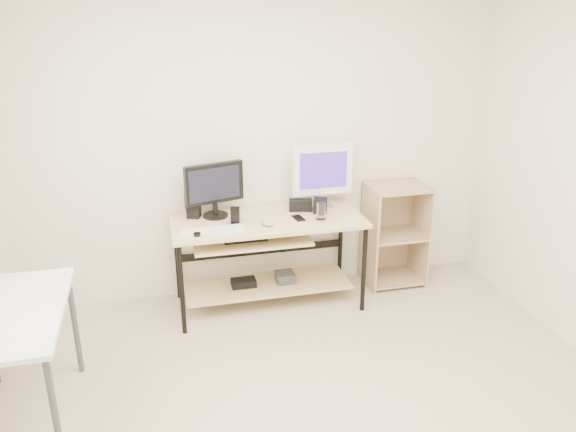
{
  "coord_description": "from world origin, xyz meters",
  "views": [
    {
      "loc": [
        -0.83,
        -2.37,
        2.3
      ],
      "look_at": [
        0.08,
        1.3,
        0.89
      ],
      "focal_mm": 35.0,
      "sensor_mm": 36.0,
      "label": 1
    }
  ],
  "objects_px": {
    "desk": "(265,244)",
    "white_imac": "(322,171)",
    "side_table": "(9,324)",
    "audio_controller": "(235,216)",
    "black_monitor": "(214,187)",
    "shelf_unit": "(393,233)"
  },
  "relations": [
    {
      "from": "desk",
      "to": "white_imac",
      "type": "distance_m",
      "value": 0.75
    },
    {
      "from": "side_table",
      "to": "audio_controller",
      "type": "height_order",
      "value": "audio_controller"
    },
    {
      "from": "desk",
      "to": "audio_controller",
      "type": "distance_m",
      "value": 0.37
    },
    {
      "from": "side_table",
      "to": "black_monitor",
      "type": "height_order",
      "value": "black_monitor"
    },
    {
      "from": "shelf_unit",
      "to": "side_table",
      "type": "bearing_deg",
      "value": -156.67
    },
    {
      "from": "desk",
      "to": "white_imac",
      "type": "relative_size",
      "value": 2.84
    },
    {
      "from": "shelf_unit",
      "to": "black_monitor",
      "type": "bearing_deg",
      "value": -179.34
    },
    {
      "from": "desk",
      "to": "audio_controller",
      "type": "xyz_separation_m",
      "value": [
        -0.24,
        -0.06,
        0.28
      ]
    },
    {
      "from": "desk",
      "to": "shelf_unit",
      "type": "bearing_deg",
      "value": 7.77
    },
    {
      "from": "desk",
      "to": "black_monitor",
      "type": "bearing_deg",
      "value": 158.6
    },
    {
      "from": "shelf_unit",
      "to": "black_monitor",
      "type": "xyz_separation_m",
      "value": [
        -1.54,
        -0.02,
        0.55
      ]
    },
    {
      "from": "shelf_unit",
      "to": "desk",
      "type": "bearing_deg",
      "value": -172.23
    },
    {
      "from": "black_monitor",
      "to": "shelf_unit",
      "type": "bearing_deg",
      "value": -14.87
    },
    {
      "from": "audio_controller",
      "to": "side_table",
      "type": "bearing_deg",
      "value": -127.3
    },
    {
      "from": "desk",
      "to": "shelf_unit",
      "type": "height_order",
      "value": "shelf_unit"
    },
    {
      "from": "side_table",
      "to": "black_monitor",
      "type": "bearing_deg",
      "value": 43.0
    },
    {
      "from": "side_table",
      "to": "shelf_unit",
      "type": "bearing_deg",
      "value": 23.33
    },
    {
      "from": "desk",
      "to": "side_table",
      "type": "relative_size",
      "value": 1.5
    },
    {
      "from": "desk",
      "to": "white_imac",
      "type": "xyz_separation_m",
      "value": [
        0.52,
        0.16,
        0.52
      ]
    },
    {
      "from": "shelf_unit",
      "to": "black_monitor",
      "type": "distance_m",
      "value": 1.63
    },
    {
      "from": "desk",
      "to": "black_monitor",
      "type": "relative_size",
      "value": 3.2
    },
    {
      "from": "shelf_unit",
      "to": "audio_controller",
      "type": "relative_size",
      "value": 6.61
    }
  ]
}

